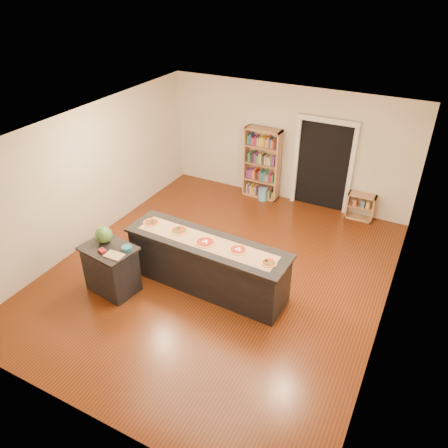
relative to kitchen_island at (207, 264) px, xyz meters
The scene contains 17 objects.
room 1.00m from the kitchen_island, 89.12° to the left, with size 6.00×7.00×2.80m.
doorway 4.07m from the kitchen_island, 76.94° to the left, with size 1.40×0.09×2.21m.
kitchen_island is the anchor object (origin of this frame).
side_counter 1.71m from the kitchen_island, 150.05° to the right, with size 0.93×0.68×0.92m.
bookshelf 3.80m from the kitchen_island, 98.34° to the left, with size 0.89×0.32×1.77m, color tan.
low_shelf 4.23m from the kitchen_island, 62.89° to the left, with size 0.62×0.27×0.62m, color tan.
waste_bin 3.61m from the kitchen_island, 96.65° to the left, with size 0.21×0.21×0.30m, color #60B3D6.
kraft_paper 0.50m from the kitchen_island, 92.55° to the right, with size 2.62×0.47×0.00m, color #876445.
watermelon 1.89m from the kitchen_island, 155.81° to the right, with size 0.30×0.30×0.30m, color #144214.
cutting_board 1.63m from the kitchen_island, 140.93° to the right, with size 0.32×0.21×0.02m, color tan.
package_red 1.83m from the kitchen_island, 146.11° to the right, with size 0.13×0.09×0.05m, color maroon.
package_teal 1.44m from the kitchen_island, 146.54° to the right, with size 0.18×0.18×0.07m, color #195966.
pizza_a 1.31m from the kitchen_island, behind, with size 0.31×0.31×0.02m.
pizza_b 0.79m from the kitchen_island, behind, with size 0.34×0.34×0.02m.
pizza_c 0.51m from the kitchen_island, 92.55° to the right, with size 0.34×0.34×0.02m.
pizza_d 0.79m from the kitchen_island, ahead, with size 0.34×0.34×0.02m.
pizza_e 1.31m from the kitchen_island, ahead, with size 0.28×0.28×0.02m.
Camera 1 is at (3.15, -5.88, 5.21)m, focal length 35.00 mm.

